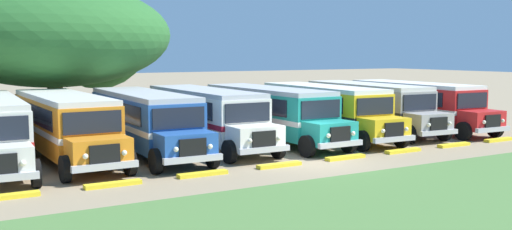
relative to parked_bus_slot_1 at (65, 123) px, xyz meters
The scene contains 18 objects.
ground_plane 10.91m from the parked_bus_slot_1, 35.45° to the right, with size 220.00×220.00×0.00m, color #937F60.
foreground_grass_strip 16.36m from the parked_bus_slot_1, 57.30° to the right, with size 80.00×9.55×0.01m, color #4C7538.
parked_bus_slot_1 is the anchor object (origin of this frame).
parked_bus_slot_2 3.56m from the parked_bus_slot_1, ahead, with size 2.95×10.87×2.82m.
parked_bus_slot_3 6.93m from the parked_bus_slot_1, ahead, with size 2.82×10.86×2.82m.
parked_bus_slot_4 10.42m from the parked_bus_slot_1, ahead, with size 2.82×10.86×2.82m.
parked_bus_slot_5 13.96m from the parked_bus_slot_1, ahead, with size 3.17×10.91×2.82m.
parked_bus_slot_6 17.58m from the parked_bus_slot_1, ahead, with size 3.31×10.93×2.82m.
parked_bus_slot_7 20.87m from the parked_bus_slot_1, ahead, with size 3.17×10.91×2.82m.
curb_wheelstop_0 7.29m from the parked_bus_slot_1, 117.29° to the right, with size 2.00×0.36×0.15m, color yellow.
curb_wheelstop_1 6.51m from the parked_bus_slot_1, 88.38° to the right, with size 2.00×0.36×0.15m, color yellow.
curb_wheelstop_2 7.45m from the parked_bus_slot_1, 60.22° to the right, with size 2.00×0.36×0.15m, color yellow.
curb_wheelstop_3 9.61m from the parked_bus_slot_1, 41.85° to the right, with size 2.00×0.36×0.15m, color yellow.
curb_wheelstop_4 12.37m from the parked_bus_slot_1, 31.06° to the right, with size 2.00×0.36×0.15m, color yellow.
curb_wheelstop_5 15.41m from the parked_bus_slot_1, 24.40° to the right, with size 2.00×0.36×0.15m, color yellow.
curb_wheelstop_6 18.59m from the parked_bus_slot_1, 19.99° to the right, with size 2.00×0.36×0.15m, color yellow.
curb_wheelstop_7 21.85m from the parked_bus_slot_1, 16.89° to the right, with size 2.00×0.36×0.15m, color yellow.
broad_shade_tree 10.25m from the parked_bus_slot_1, 83.37° to the left, with size 14.31×13.46×10.01m.
Camera 1 is at (-14.47, -19.85, 4.64)m, focal length 41.05 mm.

